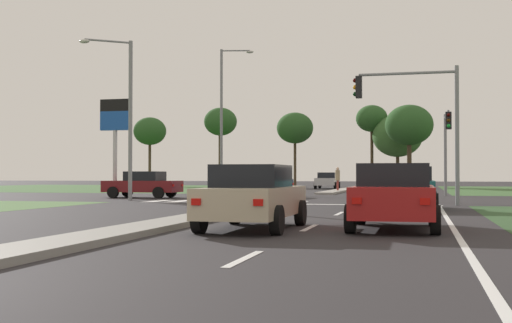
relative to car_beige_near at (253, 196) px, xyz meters
name	(u,v)px	position (x,y,z in m)	size (l,w,h in m)	color
ground_plane	(305,198)	(-2.28, 20.21, -0.77)	(200.00, 200.00, 0.00)	#282628
grass_verge_far_left	(96,188)	(-27.78, 44.71, -0.77)	(35.00, 35.00, 0.01)	#385B2D
median_island_near	(180,221)	(-2.28, 1.21, -0.70)	(1.20, 22.00, 0.14)	gray
median_island_far	(352,188)	(-2.28, 45.21, -0.70)	(1.20, 36.00, 0.14)	gray
lane_dash_near	(244,259)	(1.22, -5.31, -0.77)	(0.14, 2.00, 0.01)	silver
lane_dash_second	(309,228)	(1.22, 0.69, -0.77)	(0.14, 2.00, 0.01)	silver
lane_dash_third	(339,214)	(1.22, 6.69, -0.77)	(0.14, 2.00, 0.01)	silver
edge_line_right	(451,226)	(4.57, 2.21, -0.77)	(0.14, 24.00, 0.01)	silver
stop_bar_near	(365,205)	(1.52, 13.21, -0.77)	(6.40, 0.50, 0.01)	silver
crosswalk_bar_near	(158,201)	(-8.68, 15.01, -0.77)	(0.70, 2.80, 0.01)	silver
crosswalk_bar_second	(180,201)	(-7.53, 15.01, -0.77)	(0.70, 2.80, 0.01)	silver
crosswalk_bar_third	(203,201)	(-6.38, 15.01, -0.77)	(0.70, 2.80, 0.01)	silver
crosswalk_bar_fourth	(225,202)	(-5.23, 15.01, -0.77)	(0.70, 2.80, 0.01)	silver
crosswalk_bar_fifth	(249,202)	(-4.08, 15.01, -0.77)	(0.70, 2.80, 0.01)	silver
crosswalk_bar_sixth	(272,202)	(-2.93, 15.01, -0.77)	(0.70, 2.80, 0.01)	silver
crosswalk_bar_seventh	(296,202)	(-1.78, 15.01, -0.77)	(0.70, 2.80, 0.01)	silver
car_beige_near	(253,196)	(0.00, 0.00, 0.00)	(1.95, 4.43, 1.51)	#BCAD8E
car_maroon_second	(143,184)	(-11.36, 19.24, -0.01)	(4.27, 2.05, 1.48)	maroon
car_navy_third	(255,183)	(-5.47, 21.84, 0.02)	(4.26, 1.96, 1.56)	#161E47
car_silver_fourth	(327,180)	(-4.68, 46.24, 0.00)	(2.05, 4.28, 1.52)	#B7B7BC
car_red_sixth	(394,196)	(3.22, 0.77, 0.01)	(2.02, 4.15, 1.54)	#A31919
car_teal_seventh	(410,188)	(3.43, 10.25, 0.03)	(2.00, 4.16, 1.58)	#19565B
traffic_signal_far_right	(447,137)	(5.32, 24.84, 2.73)	(0.32, 5.12, 5.02)	gray
traffic_signal_near_right	(419,111)	(3.77, 13.61, 3.24)	(4.42, 0.32, 5.87)	gray
street_lamp_second	(125,109)	(-10.60, 15.31, 3.82)	(2.21, 1.61, 8.08)	gray
street_lamp_third	(224,113)	(-10.21, 31.04, 5.07)	(2.44, 0.69, 10.56)	gray
pedestrian_at_median	(338,176)	(-2.17, 33.78, 0.41)	(0.34, 0.34, 1.73)	maroon
fuel_price_totem	(115,126)	(-13.29, 19.63, 3.36)	(1.80, 0.24, 5.67)	silver
treeline_near	(150,131)	(-27.35, 57.05, 5.69)	(3.88, 3.88, 8.15)	#423323
treeline_second	(220,123)	(-18.21, 55.90, 6.47)	(3.75, 3.75, 8.95)	#423323
treeline_third	(295,128)	(-9.33, 54.49, 5.57)	(3.95, 3.95, 8.06)	#423323
treeline_fourth	(372,119)	(-1.24, 56.36, 6.54)	(3.41, 3.41, 8.84)	#423323
treeline_fifth	(398,136)	(1.48, 55.97, 4.67)	(5.28, 5.28, 7.70)	#423323
treeline_sixth	(409,125)	(2.77, 51.31, 5.43)	(4.72, 4.72, 8.25)	#423323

